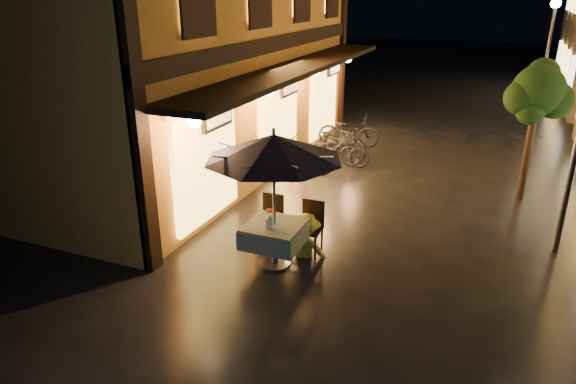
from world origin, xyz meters
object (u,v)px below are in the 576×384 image
at_px(patio_umbrella, 274,147).
at_px(table_lantern, 270,221).
at_px(bicycle_0, 303,160).
at_px(person_yellow, 305,215).
at_px(cafe_table, 275,234).
at_px(person_orange, 270,209).

bearing_deg(patio_umbrella, table_lantern, -90.00).
distance_m(patio_umbrella, bicycle_0, 5.01).
bearing_deg(table_lantern, patio_umbrella, 90.00).
bearing_deg(person_yellow, cafe_table, 45.27).
xyz_separation_m(table_lantern, person_yellow, (0.35, 0.74, -0.14)).
xyz_separation_m(patio_umbrella, table_lantern, (-0.00, -0.18, -1.23)).
bearing_deg(person_orange, person_yellow, -163.75).
relative_size(patio_umbrella, person_orange, 1.57).
relative_size(patio_umbrella, person_yellow, 1.59).
bearing_deg(table_lantern, cafe_table, 90.00).
relative_size(patio_umbrella, bicycle_0, 1.59).
relative_size(person_yellow, bicycle_0, 1.00).
distance_m(patio_umbrella, person_orange, 1.50).
distance_m(person_yellow, bicycle_0, 4.29).
height_order(person_orange, bicycle_0, person_orange).
xyz_separation_m(patio_umbrella, bicycle_0, (-1.22, 4.53, -1.74)).
xyz_separation_m(cafe_table, person_orange, (-0.33, 0.53, 0.20)).
bearing_deg(bicycle_0, cafe_table, 173.15).
bearing_deg(bicycle_0, person_yellow, 179.67).
relative_size(cafe_table, table_lantern, 3.96).
bearing_deg(person_orange, patio_umbrella, 135.84).
height_order(cafe_table, patio_umbrella, patio_umbrella).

